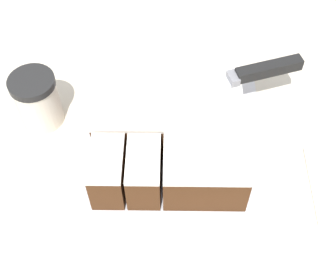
{
  "coord_description": "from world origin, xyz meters",
  "views": [
    {
      "loc": [
        -0.06,
        -0.55,
        1.61
      ],
      "look_at": [
        -0.07,
        -0.07,
        0.96
      ],
      "focal_mm": 50.0,
      "sensor_mm": 36.0,
      "label": 1
    }
  ],
  "objects_px": {
    "knife": "(246,75)",
    "coffee_cup": "(37,100)",
    "cake_board": "(168,150)",
    "cake": "(169,134)"
  },
  "relations": [
    {
      "from": "cake",
      "to": "cake_board",
      "type": "bearing_deg",
      "value": -137.48
    },
    {
      "from": "cake",
      "to": "coffee_cup",
      "type": "height_order",
      "value": "coffee_cup"
    },
    {
      "from": "cake_board",
      "to": "coffee_cup",
      "type": "distance_m",
      "value": 0.26
    },
    {
      "from": "cake_board",
      "to": "knife",
      "type": "relative_size",
      "value": 1.02
    },
    {
      "from": "cake_board",
      "to": "knife",
      "type": "height_order",
      "value": "knife"
    },
    {
      "from": "knife",
      "to": "coffee_cup",
      "type": "distance_m",
      "value": 0.38
    },
    {
      "from": "knife",
      "to": "coffee_cup",
      "type": "xyz_separation_m",
      "value": [
        -0.38,
        -0.02,
        -0.05
      ]
    },
    {
      "from": "cake",
      "to": "coffee_cup",
      "type": "relative_size",
      "value": 2.39
    },
    {
      "from": "cake",
      "to": "coffee_cup",
      "type": "distance_m",
      "value": 0.25
    },
    {
      "from": "cake_board",
      "to": "coffee_cup",
      "type": "relative_size",
      "value": 3.2
    }
  ]
}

